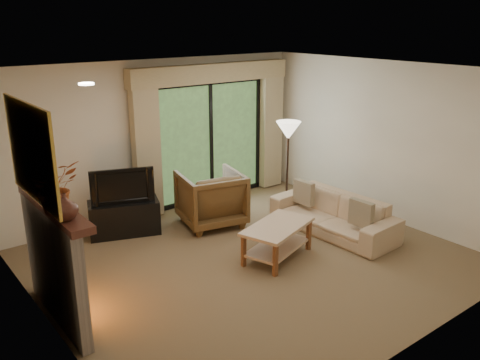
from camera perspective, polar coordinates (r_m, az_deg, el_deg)
floor at (r=7.18m, az=1.49°, el=-8.97°), size 5.50×5.50×0.00m
ceiling at (r=6.44m, az=1.68°, el=12.15°), size 5.50×5.50×0.00m
wall_back at (r=8.71m, az=-8.97°, el=4.75°), size 5.00×0.00×5.00m
wall_front at (r=5.14m, az=19.67°, el=-5.41°), size 5.00×0.00×5.00m
wall_left at (r=5.47m, az=-21.32°, el=-4.18°), size 0.00×5.00×5.00m
wall_right at (r=8.65m, az=15.82°, el=4.21°), size 0.00×5.00×5.00m
fireplace at (r=5.92m, az=-20.12°, el=-8.88°), size 0.24×1.70×1.37m
mirror at (r=5.47m, az=-22.36°, el=2.88°), size 0.07×1.45×1.02m
sliding_door at (r=9.22m, az=-3.33°, el=4.39°), size 2.26×0.10×2.16m
curtain_left at (r=8.43m, az=-10.48°, el=3.54°), size 0.45×0.18×2.35m
curtain_right at (r=9.93m, az=3.47°, el=5.95°), size 0.45×0.18×2.35m
cornice at (r=8.95m, az=-3.13°, el=11.91°), size 3.20×0.24×0.32m
media_console at (r=8.11m, az=-12.86°, el=-4.13°), size 1.16×0.82×0.53m
tv at (r=7.93m, az=-13.13°, el=-0.50°), size 0.94×0.44×0.55m
armchair at (r=8.22m, az=-3.28°, el=-2.06°), size 1.14×1.16×0.89m
sofa at (r=8.08m, az=10.42°, el=-3.80°), size 0.89×2.08×0.60m
pillow_near at (r=7.61m, az=13.46°, el=-3.68°), size 0.12×0.39×0.39m
pillow_far at (r=8.34m, az=7.17°, el=-1.40°), size 0.12×0.39×0.39m
coffee_table at (r=7.17m, az=4.22°, el=-6.88°), size 1.23×0.92×0.49m
floor_lamp at (r=8.77m, az=5.33°, el=1.51°), size 0.50×0.50×1.57m
vase at (r=5.16m, az=-19.06°, el=-2.85°), size 0.29×0.29×0.26m
branches at (r=5.35m, az=-20.10°, el=-0.79°), size 0.57×0.53×0.52m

